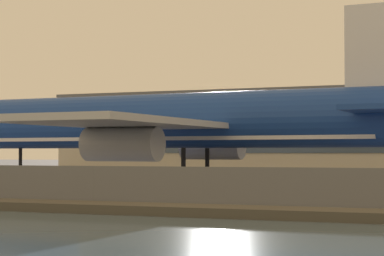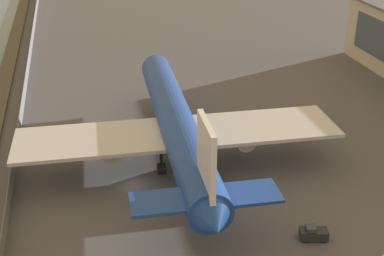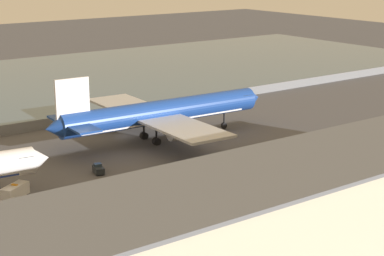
# 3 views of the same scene
# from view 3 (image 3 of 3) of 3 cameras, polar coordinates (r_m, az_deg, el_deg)

# --- Properties ---
(ground_plane) EXTENTS (500.00, 500.00, 0.00)m
(ground_plane) POSITION_cam_3_polar(r_m,az_deg,el_deg) (142.18, -6.04, -0.75)
(ground_plane) COLOR #4C4C51
(waterfront_lagoon) EXTENTS (320.00, 98.00, 0.01)m
(waterfront_lagoon) POSITION_cam_3_polar(r_m,az_deg,el_deg) (205.24, -16.09, 3.66)
(waterfront_lagoon) COLOR slate
(waterfront_lagoon) RESTS_ON ground
(shoreline_seawall) EXTENTS (320.00, 3.00, 0.50)m
(shoreline_seawall) POSITION_cam_3_polar(r_m,az_deg,el_deg) (159.64, -9.75, 0.97)
(shoreline_seawall) COLOR #474238
(shoreline_seawall) RESTS_ON ground
(perimeter_fence) EXTENTS (280.00, 0.10, 2.43)m
(perimeter_fence) POSITION_cam_3_polar(r_m,az_deg,el_deg) (155.50, -9.02, 0.99)
(perimeter_fence) COLOR slate
(perimeter_fence) RESTS_ON ground
(cargo_jet_blue) EXTENTS (53.06, 45.31, 15.74)m
(cargo_jet_blue) POSITION_cam_3_polar(r_m,az_deg,el_deg) (137.29, -2.87, 1.34)
(cargo_jet_blue) COLOR #193D93
(cargo_jet_blue) RESTS_ON ground
(baggage_tug) EXTENTS (2.29, 3.48, 1.80)m
(baggage_tug) POSITION_cam_3_polar(r_m,az_deg,el_deg) (118.67, -8.33, -3.64)
(baggage_tug) COLOR #1E2328
(baggage_tug) RESTS_ON ground
(ops_van) EXTENTS (5.51, 4.57, 2.48)m
(ops_van) POSITION_cam_3_polar(r_m,az_deg,el_deg) (109.29, -15.50, -5.45)
(ops_van) COLOR white
(ops_van) RESTS_ON ground
(terminal_building) EXTENTS (113.02, 18.36, 13.43)m
(terminal_building) POSITION_cam_3_polar(r_m,az_deg,el_deg) (86.55, 10.75, -6.80)
(terminal_building) COLOR #BCB299
(terminal_building) RESTS_ON ground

